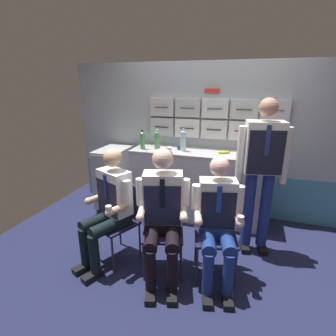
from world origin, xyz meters
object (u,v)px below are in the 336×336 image
Objects in this scene: folding_chair_by_counter at (215,224)px; crew_member_standing at (262,164)px; service_trolley at (115,177)px; folding_chair_right at (163,220)px; paper_cup_tan at (179,147)px; snack_banana at (224,152)px; crew_member_right at (163,210)px; crew_member_by_counter at (218,218)px; folding_chair_left at (122,213)px; crew_member_left at (109,204)px; water_bottle_clear at (157,140)px.

crew_member_standing is at bearing 50.87° from folding_chair_by_counter.
service_trolley is 1.12× the size of folding_chair_right.
snack_banana is (0.62, -0.03, -0.01)m from paper_cup_tan.
crew_member_right reaches higher than folding_chair_right.
crew_member_right reaches higher than paper_cup_tan.
crew_member_by_counter is at bearing -85.04° from snack_banana.
crew_member_right is (0.52, -0.16, 0.20)m from folding_chair_left.
folding_chair_right is at bearing 106.34° from crew_member_right.
crew_member_left is 1.32m from water_bottle_clear.
folding_chair_right is at bearing -66.98° from water_bottle_clear.
folding_chair_left is at bearing 162.94° from crew_member_right.
folding_chair_left is 1.59m from crew_member_standing.
crew_member_right reaches higher than folding_chair_left.
folding_chair_right is 4.89× the size of snack_banana.
snack_banana is at bearing 1.35° from water_bottle_clear.
crew_member_standing is (0.87, 0.73, 0.32)m from crew_member_right.
service_trolley is at bearing 146.58° from crew_member_by_counter.
service_trolley is 1.12× the size of folding_chair_by_counter.
folding_chair_left is 1.00m from folding_chair_by_counter.
folding_chair_left is at bearing 175.65° from crew_member_by_counter.
water_bottle_clear is (-0.99, 1.03, 0.59)m from folding_chair_by_counter.
crew_member_by_counter is 0.72× the size of crew_member_standing.
folding_chair_by_counter is at bearing -46.07° from water_bottle_clear.
water_bottle_clear is at bearing 5.02° from service_trolley.
folding_chair_right is 0.65× the size of crew_member_right.
water_bottle_clear is (0.68, 0.06, 0.60)m from service_trolley.
paper_cup_tan reaches higher than snack_banana.
water_bottle_clear is at bearing 158.85° from crew_member_standing.
crew_member_left is 1.01× the size of crew_member_by_counter.
service_trolley is 0.54× the size of crew_member_standing.
crew_member_right reaches higher than folding_chair_by_counter.
paper_cup_tan is (-0.68, 1.08, 0.49)m from folding_chair_by_counter.
service_trolley reaches higher than folding_chair_left.
crew_member_left is at bearing 178.63° from crew_member_right.
paper_cup_tan is (0.31, 1.16, 0.49)m from folding_chair_left.
paper_cup_tan is at bearing 151.36° from crew_member_standing.
crew_member_by_counter is at bearing -33.42° from service_trolley.
crew_member_left is at bearing -176.48° from crew_member_by_counter.
folding_chair_by_counter is (1.67, -0.97, 0.01)m from service_trolley.
snack_banana is at bearing 2.90° from service_trolley.
crew_member_left is 1.10m from crew_member_by_counter.
folding_chair_by_counter is at bearing -129.13° from crew_member_standing.
crew_member_right is at bearing -1.37° from crew_member_left.
folding_chair_left is 1.00× the size of folding_chair_by_counter.
crew_member_left reaches higher than snack_banana.
water_bottle_clear is (0.07, 1.25, 0.42)m from crew_member_left.
service_trolley is at bearing 137.42° from folding_chair_right.
folding_chair_left is 1.25m from water_bottle_clear.
crew_member_right is 1.42m from water_bottle_clear.
service_trolley is 1.11m from paper_cup_tan.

